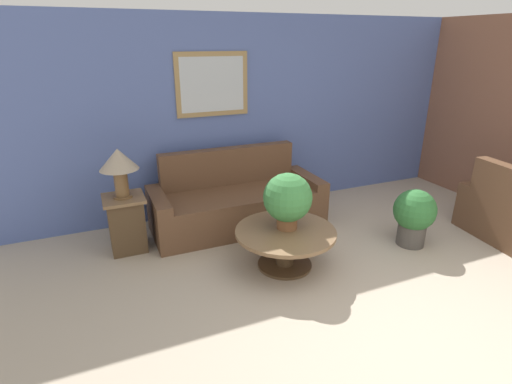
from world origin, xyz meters
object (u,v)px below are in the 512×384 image
Objects in this scene: coffee_table at (285,240)px; potted_plant_on_table at (288,199)px; side_table at (126,223)px; couch_main at (237,203)px; potted_plant_floor at (414,215)px; table_lamp at (119,163)px.

potted_plant_on_table is (0.04, 0.04, 0.45)m from coffee_table.
side_table is at bearing 145.02° from coffee_table.
potted_plant_on_table is at bearing -33.20° from side_table.
couch_main is 1.17m from coffee_table.
couch_main is at bearing 97.41° from potted_plant_on_table.
potted_plant_floor is at bearing -21.17° from side_table.
couch_main reaches higher than potted_plant_floor.
table_lamp is 3.38m from potted_plant_floor.
side_table is 0.71m from table_lamp.
side_table is 3.31m from potted_plant_floor.
potted_plant_floor is at bearing -37.62° from couch_main.
table_lamp is (-1.38, -0.12, 0.73)m from couch_main.
table_lamp reaches higher than coffee_table.
potted_plant_on_table is (0.15, -1.12, 0.45)m from couch_main.
couch_main is at bearing 4.85° from table_lamp.
table_lamp reaches higher than couch_main.
potted_plant_floor is (1.70, -1.31, 0.07)m from couch_main.
potted_plant_on_table is at bearing 172.87° from potted_plant_floor.
table_lamp is (0.00, 0.00, 0.71)m from side_table.
side_table is 1.08× the size of potted_plant_on_table.
couch_main is 3.95× the size of table_lamp.
potted_plant_on_table is at bearing -33.20° from table_lamp.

